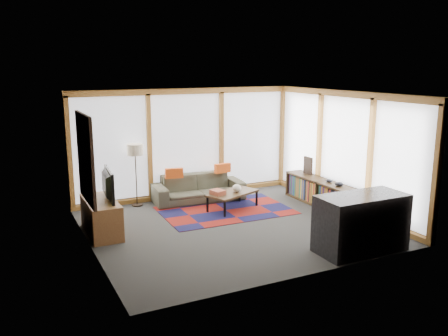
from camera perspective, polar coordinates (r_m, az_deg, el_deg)
name	(u,v)px	position (r m, az deg, el deg)	size (l,w,h in m)	color
ground	(233,226)	(9.48, 1.07, -6.98)	(5.50, 5.50, 0.00)	#2D2E2B
room_envelope	(242,143)	(9.80, 2.19, 2.97)	(5.52, 5.02, 2.62)	#453932
rug	(226,210)	(10.44, 0.18, -5.11)	(2.78, 1.79, 0.01)	maroon
sofa	(198,188)	(11.12, -3.11, -2.41)	(2.12, 0.83, 0.62)	#3A3A2B
pillow_left	(174,173)	(10.78, -6.02, -0.62)	(0.41, 0.12, 0.22)	#D04E16
pillow_right	(223,168)	(11.26, -0.18, -0.01)	(0.40, 0.12, 0.22)	#D04E16
floor_lamp	(136,175)	(10.80, -10.54, -0.85)	(0.36, 0.36, 1.42)	black
coffee_table	(233,201)	(10.49, 1.04, -3.95)	(1.16, 0.58, 0.39)	#362312
book_stack	(218,192)	(10.25, -0.77, -2.93)	(0.24, 0.30, 0.10)	#98432B
vase	(237,188)	(10.43, 1.55, -2.44)	(0.20, 0.20, 0.17)	beige
bookshelf	(323,194)	(10.89, 11.82, -3.03)	(0.43, 2.37, 0.59)	#362312
bowl_a	(339,184)	(10.42, 13.69, -1.88)	(0.19, 0.19, 0.09)	black
bowl_b	(329,181)	(10.70, 12.54, -1.51)	(0.15, 0.15, 0.07)	black
shelf_picture	(308,166)	(11.38, 10.07, 0.30)	(0.04, 0.31, 0.41)	black
tv_console	(101,217)	(9.26, -14.55, -5.73)	(0.55, 1.31, 0.65)	brown
television	(104,185)	(9.13, -14.26, -1.95)	(1.00, 0.13, 0.58)	black
bar_counter	(361,223)	(8.45, 16.17, -6.38)	(1.56, 0.73, 0.99)	black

